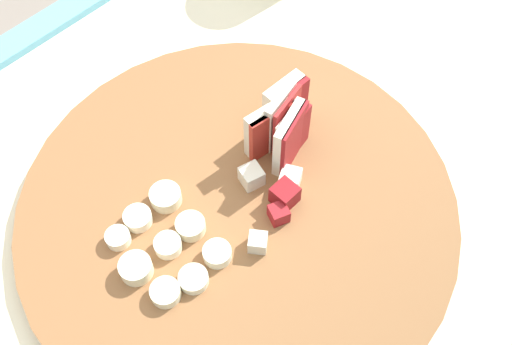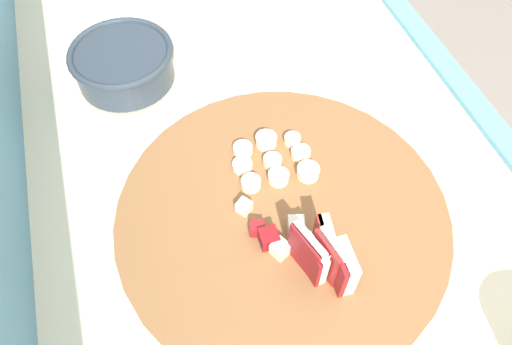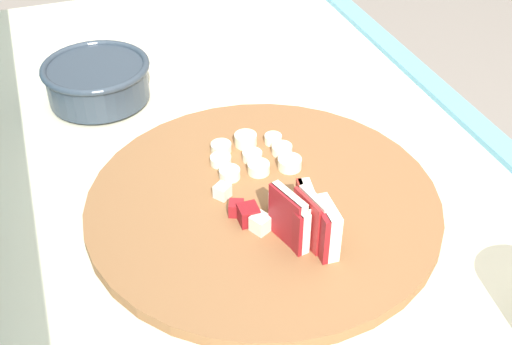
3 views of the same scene
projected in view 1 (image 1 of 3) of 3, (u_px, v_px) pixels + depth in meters
cutting_board at (238, 208)px, 0.56m from camera, size 0.42×0.42×0.02m
apple_wedge_fan at (283, 124)px, 0.57m from camera, size 0.08×0.05×0.06m
apple_dice_pile at (274, 196)px, 0.55m from camera, size 0.09×0.08×0.02m
banana_slice_rows at (166, 244)px, 0.53m from camera, size 0.10×0.11×0.02m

